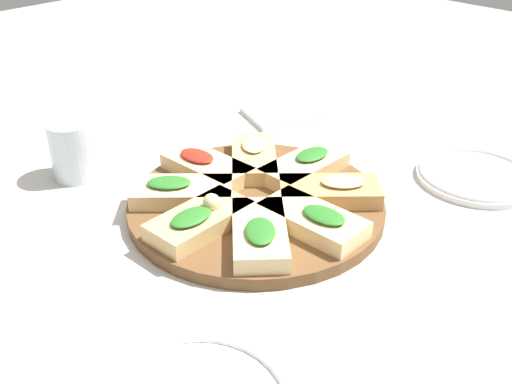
{
  "coord_description": "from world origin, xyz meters",
  "views": [
    {
      "loc": [
        0.56,
        0.55,
        0.49
      ],
      "look_at": [
        0.0,
        0.0,
        0.03
      ],
      "focal_mm": 42.0,
      "sensor_mm": 36.0,
      "label": 1
    }
  ],
  "objects": [
    {
      "name": "ground_plane",
      "position": [
        0.0,
        0.0,
        0.0
      ],
      "size": [
        3.0,
        3.0,
        0.0
      ],
      "primitive_type": "plane",
      "color": "beige"
    },
    {
      "name": "serving_board",
      "position": [
        0.0,
        0.0,
        0.01
      ],
      "size": [
        0.39,
        0.39,
        0.02
      ],
      "primitive_type": "cylinder",
      "color": "brown",
      "rests_on": "ground_plane"
    },
    {
      "name": "focaccia_slice_0",
      "position": [
        -0.0,
        0.11,
        0.03
      ],
      "size": [
        0.08,
        0.15,
        0.03
      ],
      "color": "#E5C689",
      "rests_on": "serving_board"
    },
    {
      "name": "focaccia_slice_1",
      "position": [
        -0.08,
        0.08,
        0.03
      ],
      "size": [
        0.16,
        0.16,
        0.03
      ],
      "color": "tan",
      "rests_on": "serving_board"
    },
    {
      "name": "focaccia_slice_2",
      "position": [
        -0.11,
        -0.0,
        0.03
      ],
      "size": [
        0.15,
        0.07,
        0.03
      ],
      "color": "#E5C689",
      "rests_on": "serving_board"
    },
    {
      "name": "focaccia_slice_3",
      "position": [
        -0.08,
        -0.08,
        0.03
      ],
      "size": [
        0.16,
        0.16,
        0.03
      ],
      "color": "#DBB775",
      "rests_on": "serving_board"
    },
    {
      "name": "focaccia_slice_4",
      "position": [
        0.0,
        -0.11,
        0.03
      ],
      "size": [
        0.08,
        0.15,
        0.03
      ],
      "color": "#E5C689",
      "rests_on": "serving_board"
    },
    {
      "name": "focaccia_slice_5",
      "position": [
        0.08,
        -0.08,
        0.03
      ],
      "size": [
        0.16,
        0.16,
        0.03
      ],
      "color": "#E5C689",
      "rests_on": "serving_board"
    },
    {
      "name": "focaccia_slice_6",
      "position": [
        0.11,
        0.0,
        0.03
      ],
      "size": [
        0.15,
        0.08,
        0.05
      ],
      "color": "#DBB775",
      "rests_on": "serving_board"
    },
    {
      "name": "focaccia_slice_7",
      "position": [
        0.08,
        0.08,
        0.03
      ],
      "size": [
        0.16,
        0.16,
        0.03
      ],
      "color": "#E5C689",
      "rests_on": "serving_board"
    },
    {
      "name": "plate_left",
      "position": [
        -0.33,
        0.19,
        0.01
      ],
      "size": [
        0.2,
        0.2,
        0.02
      ],
      "color": "white",
      "rests_on": "ground_plane"
    },
    {
      "name": "water_glass",
      "position": [
        0.13,
        -0.29,
        0.05
      ],
      "size": [
        0.08,
        0.08,
        0.1
      ],
      "primitive_type": "cylinder",
      "color": "silver",
      "rests_on": "ground_plane"
    },
    {
      "name": "napkin_stack",
      "position": [
        -0.3,
        -0.22,
        0.01
      ],
      "size": [
        0.17,
        0.15,
        0.01
      ],
      "primitive_type": "cube",
      "rotation": [
        0.0,
        0.0,
        -0.37
      ],
      "color": "white",
      "rests_on": "ground_plane"
    }
  ]
}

